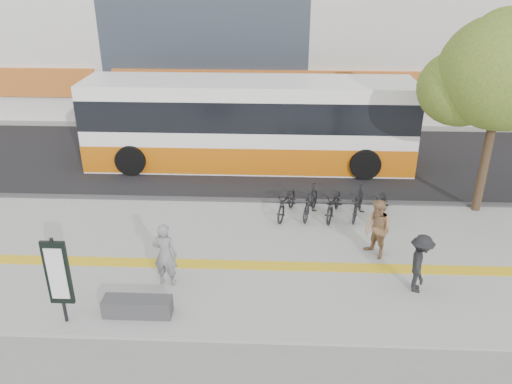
{
  "coord_description": "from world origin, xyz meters",
  "views": [
    {
      "loc": [
        0.59,
        -10.78,
        7.8
      ],
      "look_at": [
        0.03,
        2.0,
        1.82
      ],
      "focal_mm": 35.99,
      "sensor_mm": 36.0,
      "label": 1
    }
  ],
  "objects_px": {
    "street_tree": "(500,75)",
    "signboard": "(58,274)",
    "bus": "(249,126)",
    "pedestrian_dark": "(420,264)",
    "seated_woman": "(165,255)",
    "pedestrian_tan": "(377,229)",
    "bench": "(138,307)"
  },
  "relations": [
    {
      "from": "bench",
      "to": "signboard",
      "type": "bearing_deg",
      "value": -169.19
    },
    {
      "from": "pedestrian_tan",
      "to": "bus",
      "type": "bearing_deg",
      "value": 175.87
    },
    {
      "from": "signboard",
      "to": "pedestrian_tan",
      "type": "xyz_separation_m",
      "value": [
        7.58,
        3.16,
        -0.44
      ]
    },
    {
      "from": "signboard",
      "to": "seated_woman",
      "type": "height_order",
      "value": "signboard"
    },
    {
      "from": "bench",
      "to": "pedestrian_tan",
      "type": "height_order",
      "value": "pedestrian_tan"
    },
    {
      "from": "bus",
      "to": "pedestrian_tan",
      "type": "distance_m",
      "value": 7.92
    },
    {
      "from": "pedestrian_tan",
      "to": "pedestrian_dark",
      "type": "bearing_deg",
      "value": -7.53
    },
    {
      "from": "signboard",
      "to": "street_tree",
      "type": "relative_size",
      "value": 0.35
    },
    {
      "from": "street_tree",
      "to": "pedestrian_tan",
      "type": "height_order",
      "value": "street_tree"
    },
    {
      "from": "street_tree",
      "to": "pedestrian_tan",
      "type": "bearing_deg",
      "value": -140.22
    },
    {
      "from": "bench",
      "to": "pedestrian_dark",
      "type": "xyz_separation_m",
      "value": [
        6.76,
        1.28,
        0.55
      ]
    },
    {
      "from": "bench",
      "to": "seated_woman",
      "type": "relative_size",
      "value": 0.93
    },
    {
      "from": "seated_woman",
      "to": "pedestrian_tan",
      "type": "distance_m",
      "value": 5.77
    },
    {
      "from": "street_tree",
      "to": "signboard",
      "type": "bearing_deg",
      "value": -150.93
    },
    {
      "from": "signboard",
      "to": "seated_woman",
      "type": "relative_size",
      "value": 1.28
    },
    {
      "from": "street_tree",
      "to": "seated_woman",
      "type": "xyz_separation_m",
      "value": [
        -9.35,
        -4.74,
        -3.57
      ]
    },
    {
      "from": "signboard",
      "to": "pedestrian_tan",
      "type": "height_order",
      "value": "signboard"
    },
    {
      "from": "bench",
      "to": "pedestrian_dark",
      "type": "bearing_deg",
      "value": 10.73
    },
    {
      "from": "bus",
      "to": "street_tree",
      "type": "bearing_deg",
      "value": -25.46
    },
    {
      "from": "street_tree",
      "to": "seated_woman",
      "type": "bearing_deg",
      "value": -153.12
    },
    {
      "from": "signboard",
      "to": "pedestrian_dark",
      "type": "xyz_separation_m",
      "value": [
        8.36,
        1.59,
        -0.51
      ]
    },
    {
      "from": "signboard",
      "to": "street_tree",
      "type": "bearing_deg",
      "value": 29.07
    },
    {
      "from": "bench",
      "to": "street_tree",
      "type": "xyz_separation_m",
      "value": [
        9.78,
        6.02,
        4.21
      ]
    },
    {
      "from": "seated_woman",
      "to": "bus",
      "type": "bearing_deg",
      "value": -93.19
    },
    {
      "from": "bench",
      "to": "pedestrian_dark",
      "type": "height_order",
      "value": "pedestrian_dark"
    },
    {
      "from": "signboard",
      "to": "street_tree",
      "type": "height_order",
      "value": "street_tree"
    },
    {
      "from": "signboard",
      "to": "bus",
      "type": "xyz_separation_m",
      "value": [
        3.65,
        10.01,
        0.28
      ]
    },
    {
      "from": "bench",
      "to": "pedestrian_tan",
      "type": "bearing_deg",
      "value": 25.54
    },
    {
      "from": "street_tree",
      "to": "seated_woman",
      "type": "height_order",
      "value": "street_tree"
    },
    {
      "from": "signboard",
      "to": "bus",
      "type": "bearing_deg",
      "value": 69.93
    },
    {
      "from": "seated_woman",
      "to": "pedestrian_tan",
      "type": "relative_size",
      "value": 1.02
    },
    {
      "from": "bench",
      "to": "pedestrian_dark",
      "type": "relative_size",
      "value": 1.03
    }
  ]
}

